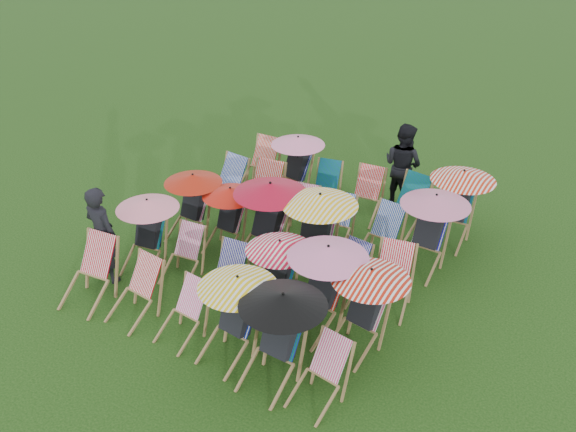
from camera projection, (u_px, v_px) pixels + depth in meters
The scene contains 33 objects.
ground at pixel (283, 269), 10.81m from camera, with size 100.00×100.00×0.00m, color black.
deckchair_0 at pixel (88, 273), 9.83m from camera, with size 0.74×0.97×0.99m.
deckchair_1 at pixel (134, 291), 9.50m from camera, with size 0.67×0.88×0.90m.
deckchair_2 at pixel (182, 313), 9.11m from camera, with size 0.61×0.81×0.83m.
deckchair_3 at pixel (232, 316), 8.64m from camera, with size 1.08×1.14×1.28m.
deckchair_4 at pixel (276, 337), 8.21m from camera, with size 1.14×1.19×1.36m.
deckchair_5 at pixel (319, 375), 8.03m from camera, with size 0.67×0.85×0.84m.
deckchair_6 at pixel (145, 233), 10.58m from camera, with size 1.03×1.12×1.23m.
deckchair_7 at pixel (182, 255), 10.41m from camera, with size 0.62×0.81×0.83m.
deckchair_8 at pixel (225, 275), 9.91m from camera, with size 0.63×0.83×0.85m.
deckchair_9 at pixel (274, 275), 9.53m from camera, with size 1.02×1.06×1.21m.
deckchair_10 at pixel (320, 287), 9.14m from camera, with size 1.16×1.23×1.37m.
deckchair_11 at pixel (362, 308), 8.78m from camera, with size 1.09×1.16×1.29m.
deckchair_12 at pixel (190, 205), 11.41m from camera, with size 1.02×1.07×1.22m.
deckchair_13 at pixel (227, 217), 11.10m from camera, with size 0.97×1.01×1.15m.
deckchair_14 at pixel (264, 221), 10.66m from camera, with size 1.22×1.29×1.45m.
deckchair_15 at pixel (314, 234), 10.30m from camera, with size 1.23×1.32×1.45m.
deckchair_16 at pixel (347, 271), 10.03m from camera, with size 0.63×0.81×0.81m.
deckchair_17 at pixel (391, 280), 9.71m from camera, with size 0.76×0.96×0.94m.
deckchair_18 at pixel (224, 185), 12.41m from camera, with size 0.74×0.97×0.98m.
deckchair_19 at pixel (262, 194), 12.06m from camera, with size 0.80×1.02×1.02m.
deckchair_20 at pixel (300, 213), 11.59m from camera, with size 0.68×0.86×0.85m.
deckchair_21 at pixel (335, 222), 11.31m from camera, with size 0.63×0.83×0.85m.
deckchair_22 at pixel (380, 235), 10.88m from camera, with size 0.69×0.89×0.91m.
deckchair_23 at pixel (427, 231), 10.50m from camera, with size 1.14×1.18×1.35m.
deckchair_24 at pixel (259, 165), 13.21m from camera, with size 0.68×0.93×0.98m.
deckchair_25 at pixel (293, 166), 12.77m from camera, with size 1.06×1.13×1.26m.
deckchair_26 at pixel (325, 186), 12.52m from camera, with size 0.70×0.87×0.84m.
deckchair_27 at pixel (365, 195), 12.13m from camera, with size 0.67×0.89×0.91m.
deckchair_28 at pixel (406, 205), 11.73m from camera, with size 0.78×0.98×0.97m.
deckchair_29 at pixel (455, 205), 11.27m from camera, with size 1.13×1.18×1.34m.
person_left at pixel (102, 235), 10.16m from camera, with size 0.61×0.40×1.67m, color black.
person_rear at pixel (403, 165), 12.38m from camera, with size 0.82×0.64×1.69m, color black.
Camera 1 is at (4.75, -7.56, 6.15)m, focal length 40.00 mm.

